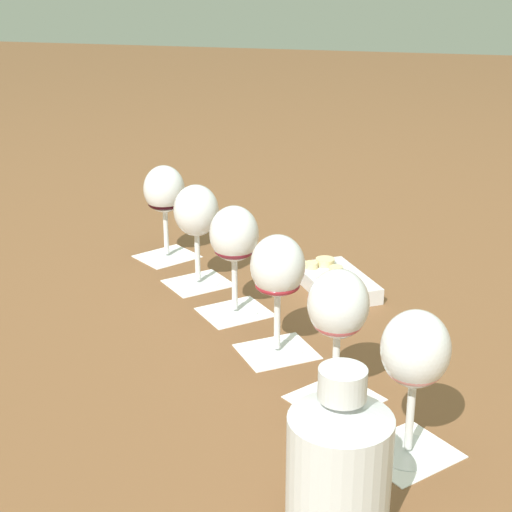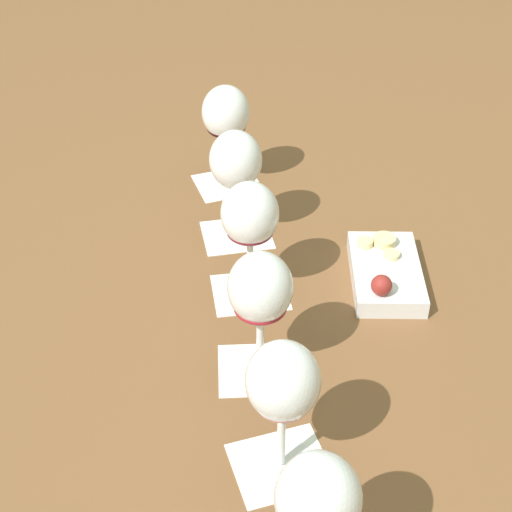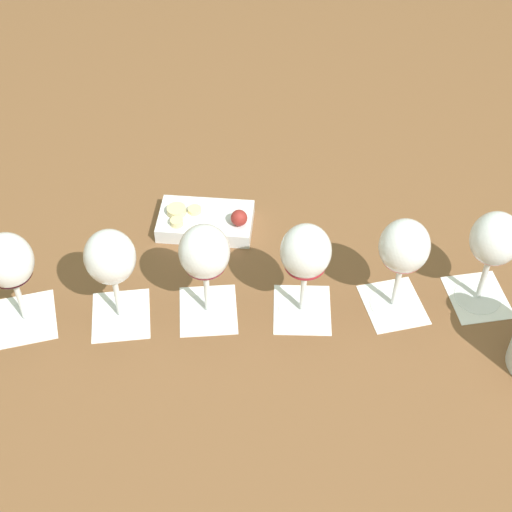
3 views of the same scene
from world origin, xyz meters
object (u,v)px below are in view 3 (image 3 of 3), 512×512
wine_glass_3 (205,257)px  wine_glass_5 (9,265)px  wine_glass_1 (404,251)px  wine_glass_2 (306,256)px  wine_glass_0 (494,244)px  snack_dish (206,221)px  wine_glass_4 (111,262)px

wine_glass_3 → wine_glass_5: (0.21, 0.20, -0.00)m
wine_glass_1 → wine_glass_2: bearing=43.5°
wine_glass_0 → wine_glass_2: same height
wine_glass_5 → snack_dish: wine_glass_5 is taller
wine_glass_1 → wine_glass_5: size_ratio=1.00×
wine_glass_0 → snack_dish: bearing=19.2°
wine_glass_1 → wine_glass_5: 0.59m
wine_glass_5 → snack_dish: (-0.08, -0.34, -0.11)m
wine_glass_4 → snack_dish: bearing=-82.5°
wine_glass_2 → wine_glass_3: bearing=39.9°
wine_glass_0 → wine_glass_5: same height
wine_glass_1 → wine_glass_4: bearing=42.4°
wine_glass_2 → wine_glass_5: 0.44m
wine_glass_1 → wine_glass_3: bearing=41.7°
wine_glass_5 → wine_glass_1: bearing=-137.7°
wine_glass_1 → snack_dish: size_ratio=0.93×
snack_dish → wine_glass_3: bearing=132.8°
wine_glass_0 → wine_glass_4: bearing=43.2°
wine_glass_0 → wine_glass_5: size_ratio=1.00×
wine_glass_3 → wine_glass_4: same height
wine_glass_3 → snack_dish: 0.22m
wine_glass_2 → snack_dish: (0.25, -0.05, -0.11)m
wine_glass_0 → wine_glass_1: size_ratio=1.00×
wine_glass_2 → wine_glass_3: same height
wine_glass_0 → wine_glass_3: bearing=43.1°
wine_glass_0 → wine_glass_1: same height
wine_glass_1 → wine_glass_4: 0.44m
wine_glass_0 → wine_glass_1: (0.10, 0.10, -0.00)m
wine_glass_2 → wine_glass_3: 0.15m
wine_glass_1 → wine_glass_3: size_ratio=1.00×
wine_glass_3 → snack_dish: wine_glass_3 is taller
wine_glass_0 → wine_glass_3: 0.44m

